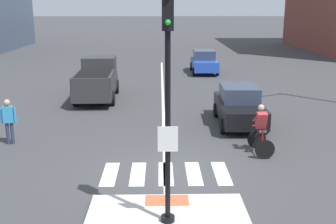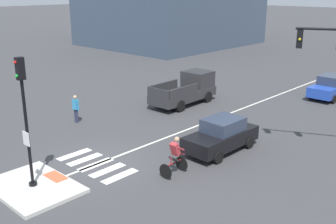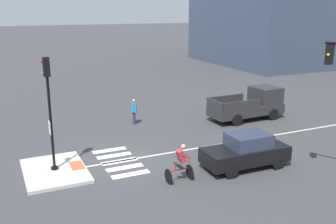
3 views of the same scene
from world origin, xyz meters
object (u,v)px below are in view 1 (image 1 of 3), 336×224
at_px(cyclist, 261,129).
at_px(pedestrian_at_curb_left, 8,118).
at_px(car_black_eastbound_mid, 239,106).
at_px(car_blue_eastbound_distant, 204,62).
at_px(pickup_truck_charcoal_westbound_far, 98,80).
at_px(signal_pole, 168,89).

relative_size(cyclist, pedestrian_at_curb_left, 1.01).
bearing_deg(car_black_eastbound_mid, pedestrian_at_curb_left, -164.81).
relative_size(car_blue_eastbound_distant, cyclist, 2.45).
height_order(pickup_truck_charcoal_westbound_far, pedestrian_at_curb_left, pickup_truck_charcoal_westbound_far).
relative_size(pickup_truck_charcoal_westbound_far, cyclist, 3.07).
bearing_deg(pedestrian_at_curb_left, car_blue_eastbound_distant, 61.19).
xyz_separation_m(car_black_eastbound_mid, car_blue_eastbound_distant, (-0.09, 13.44, 0.00)).
xyz_separation_m(signal_pole, pickup_truck_charcoal_westbound_far, (-3.53, 13.62, -2.26)).
bearing_deg(pickup_truck_charcoal_westbound_far, cyclist, -52.30).
distance_m(signal_pole, pickup_truck_charcoal_westbound_far, 14.24).
xyz_separation_m(signal_pole, cyclist, (3.26, 4.84, -2.37)).
xyz_separation_m(car_black_eastbound_mid, pickup_truck_charcoal_westbound_far, (-6.69, 5.29, 0.17)).
bearing_deg(signal_pole, car_black_eastbound_mid, 69.21).
bearing_deg(car_blue_eastbound_distant, cyclist, -89.38).
distance_m(car_blue_eastbound_distant, cyclist, 16.93).
relative_size(signal_pole, pickup_truck_charcoal_westbound_far, 1.00).
distance_m(car_black_eastbound_mid, pedestrian_at_curb_left, 9.11).
xyz_separation_m(cyclist, pedestrian_at_curb_left, (-8.89, 1.10, 0.11)).
bearing_deg(car_blue_eastbound_distant, pickup_truck_charcoal_westbound_far, -129.01).
xyz_separation_m(car_black_eastbound_mid, pedestrian_at_curb_left, (-8.79, -2.39, 0.17)).
height_order(car_black_eastbound_mid, pickup_truck_charcoal_westbound_far, pickup_truck_charcoal_westbound_far).
bearing_deg(cyclist, pickup_truck_charcoal_westbound_far, 127.70).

